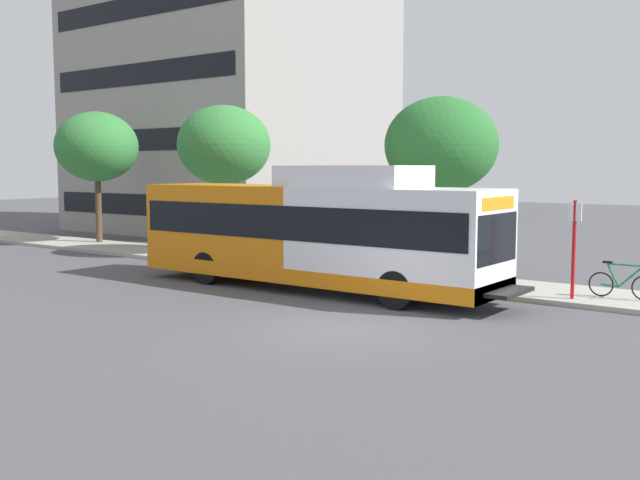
{
  "coord_description": "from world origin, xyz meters",
  "views": [
    {
      "loc": [
        -13.2,
        -9.16,
        3.6
      ],
      "look_at": [
        2.9,
        2.88,
        1.6
      ],
      "focal_mm": 41.1,
      "sensor_mm": 36.0,
      "label": 1
    }
  ],
  "objects_px": {
    "transit_bus": "(313,232)",
    "street_tree_far_block": "(97,147)",
    "bicycle_parked": "(623,283)",
    "street_tree_mid_block": "(224,145)",
    "street_tree_near_stop": "(441,145)",
    "bus_stop_sign_pole": "(574,242)"
  },
  "relations": [
    {
      "from": "transit_bus",
      "to": "bicycle_parked",
      "type": "relative_size",
      "value": 6.96
    },
    {
      "from": "transit_bus",
      "to": "bus_stop_sign_pole",
      "type": "distance_m",
      "value": 7.24
    },
    {
      "from": "bus_stop_sign_pole",
      "to": "street_tree_near_stop",
      "type": "bearing_deg",
      "value": 68.41
    },
    {
      "from": "bus_stop_sign_pole",
      "to": "street_tree_near_stop",
      "type": "height_order",
      "value": "street_tree_near_stop"
    },
    {
      "from": "bus_stop_sign_pole",
      "to": "street_tree_far_block",
      "type": "distance_m",
      "value": 22.68
    },
    {
      "from": "bicycle_parked",
      "to": "street_tree_far_block",
      "type": "relative_size",
      "value": 0.29
    },
    {
      "from": "bicycle_parked",
      "to": "street_tree_mid_block",
      "type": "relative_size",
      "value": 0.3
    },
    {
      "from": "street_tree_mid_block",
      "to": "street_tree_far_block",
      "type": "relative_size",
      "value": 0.98
    },
    {
      "from": "bus_stop_sign_pole",
      "to": "street_tree_mid_block",
      "type": "height_order",
      "value": "street_tree_mid_block"
    },
    {
      "from": "bicycle_parked",
      "to": "street_tree_near_stop",
      "type": "xyz_separation_m",
      "value": [
        1.14,
        6.0,
        3.73
      ]
    },
    {
      "from": "transit_bus",
      "to": "street_tree_near_stop",
      "type": "distance_m",
      "value": 5.34
    },
    {
      "from": "bicycle_parked",
      "to": "bus_stop_sign_pole",
      "type": "bearing_deg",
      "value": 127.7
    },
    {
      "from": "transit_bus",
      "to": "street_tree_near_stop",
      "type": "bearing_deg",
      "value": -24.27
    },
    {
      "from": "street_tree_mid_block",
      "to": "street_tree_far_block",
      "type": "distance_m",
      "value": 7.95
    },
    {
      "from": "street_tree_near_stop",
      "to": "street_tree_far_block",
      "type": "height_order",
      "value": "street_tree_far_block"
    },
    {
      "from": "transit_bus",
      "to": "bicycle_parked",
      "type": "bearing_deg",
      "value": -68.54
    },
    {
      "from": "bus_stop_sign_pole",
      "to": "transit_bus",
      "type": "bearing_deg",
      "value": 108.5
    },
    {
      "from": "transit_bus",
      "to": "street_tree_far_block",
      "type": "xyz_separation_m",
      "value": [
        3.99,
        15.57,
        2.83
      ]
    },
    {
      "from": "street_tree_near_stop",
      "to": "street_tree_far_block",
      "type": "bearing_deg",
      "value": 90.86
    },
    {
      "from": "street_tree_far_block",
      "to": "bus_stop_sign_pole",
      "type": "bearing_deg",
      "value": -94.32
    },
    {
      "from": "street_tree_mid_block",
      "to": "bicycle_parked",
      "type": "bearing_deg",
      "value": -93.83
    },
    {
      "from": "bicycle_parked",
      "to": "street_tree_mid_block",
      "type": "distance_m",
      "value": 16.06
    }
  ]
}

